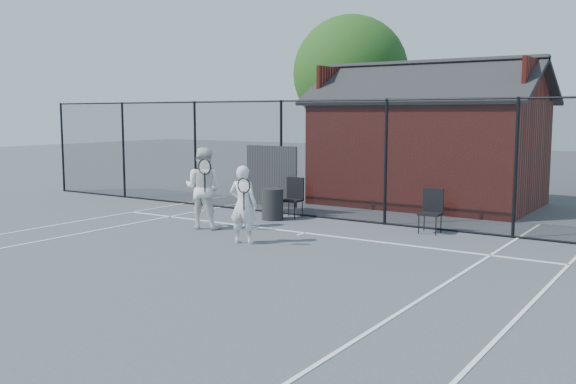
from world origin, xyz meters
The scene contains 10 objects.
ground centered at (0.00, 0.00, 0.00)m, with size 80.00×80.00×0.00m, color #44484E.
court_lines centered at (0.00, -1.32, 0.01)m, with size 11.02×18.00×0.01m.
fence centered at (-0.30, 5.00, 1.45)m, with size 22.04×3.00×3.00m.
clubhouse centered at (0.50, 9.00, 1.61)m, with size 6.50×4.36×4.19m.
tree_left centered at (-4.50, 13.50, 4.19)m, with size 4.48×4.48×6.44m.
player_front centered at (-0.45, 1.34, 0.81)m, with size 0.76×0.60×1.61m.
player_back centered at (-2.29, 2.23, 0.94)m, with size 1.09×0.92×1.88m.
chair_left centered at (-1.41, 4.60, 0.50)m, with size 0.48×0.50×1.00m, color black.
chair_right centered at (2.32, 4.54, 0.48)m, with size 0.46×0.48×0.97m, color black.
waste_bin centered at (-1.65, 4.10, 0.39)m, with size 0.54×0.54×0.78m, color #252525.
Camera 1 is at (7.46, -8.92, 2.65)m, focal length 40.00 mm.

